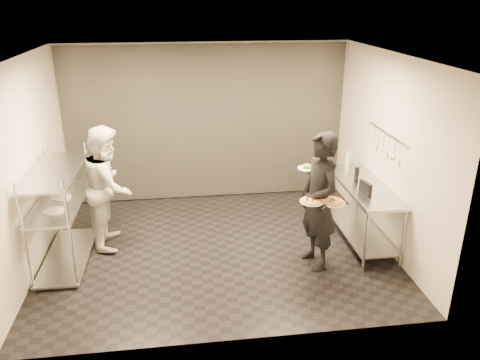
{
  "coord_description": "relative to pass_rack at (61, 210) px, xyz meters",
  "views": [
    {
      "loc": [
        -0.48,
        -6.09,
        3.53
      ],
      "look_at": [
        0.33,
        -0.03,
        1.1
      ],
      "focal_mm": 35.0,
      "sensor_mm": 36.0,
      "label": 1
    }
  ],
  "objects": [
    {
      "name": "bottle_green",
      "position": [
        4.33,
        0.7,
        0.29
      ],
      "size": [
        0.08,
        0.08,
        0.27
      ],
      "primitive_type": "cylinder",
      "color": "gray",
      "rests_on": "prep_counter"
    },
    {
      "name": "pos_monitor",
      "position": [
        4.21,
        -0.35,
        0.24
      ],
      "size": [
        0.1,
        0.26,
        0.18
      ],
      "primitive_type": "cube",
      "rotation": [
        0.0,
        0.0,
        0.18
      ],
      "color": "black",
      "rests_on": "prep_counter"
    },
    {
      "name": "chef",
      "position": [
        0.6,
        0.44,
        0.14
      ],
      "size": [
        0.7,
        0.89,
        1.83
      ],
      "primitive_type": "imported",
      "rotation": [
        0.0,
        0.0,
        1.56
      ],
      "color": "beige",
      "rests_on": "ground"
    },
    {
      "name": "pass_rack",
      "position": [
        0.0,
        0.0,
        0.0
      ],
      "size": [
        0.6,
        1.6,
        1.5
      ],
      "color": "silver",
      "rests_on": "ground"
    },
    {
      "name": "bottle_dark",
      "position": [
        4.25,
        0.11,
        0.27
      ],
      "size": [
        0.07,
        0.07,
        0.23
      ],
      "primitive_type": "cylinder",
      "color": "black",
      "rests_on": "prep_counter"
    },
    {
      "name": "utensil_rail",
      "position": [
        4.58,
        0.0,
        0.78
      ],
      "size": [
        0.07,
        1.2,
        0.31
      ],
      "color": "silver",
      "rests_on": "room_shell"
    },
    {
      "name": "salad_plate",
      "position": [
        3.38,
        -0.26,
        0.57
      ],
      "size": [
        0.25,
        0.25,
        0.07
      ],
      "color": "silver",
      "rests_on": "waiter"
    },
    {
      "name": "waiter",
      "position": [
        3.47,
        -0.59,
        0.19
      ],
      "size": [
        0.61,
        0.79,
        1.91
      ],
      "primitive_type": "imported",
      "rotation": [
        0.0,
        0.0,
        -1.33
      ],
      "color": "black",
      "rests_on": "ground"
    },
    {
      "name": "room_shell",
      "position": [
        2.15,
        1.18,
        0.63
      ],
      "size": [
        5.0,
        4.0,
        2.8
      ],
      "color": "black",
      "rests_on": "ground"
    },
    {
      "name": "bottle_clear",
      "position": [
        4.43,
        0.8,
        0.25
      ],
      "size": [
        0.06,
        0.06,
        0.21
      ],
      "primitive_type": "cylinder",
      "color": "gray",
      "rests_on": "prep_counter"
    },
    {
      "name": "pizza_plate_near",
      "position": [
        3.31,
        -0.79,
        0.3
      ],
      "size": [
        0.31,
        0.31,
        0.05
      ],
      "color": "silver",
      "rests_on": "waiter"
    },
    {
      "name": "prep_counter",
      "position": [
        4.33,
        0.0,
        -0.14
      ],
      "size": [
        0.6,
        1.8,
        0.92
      ],
      "color": "silver",
      "rests_on": "ground"
    },
    {
      "name": "pizza_plate_far",
      "position": [
        3.59,
        -0.78,
        0.27
      ],
      "size": [
        0.33,
        0.33,
        0.05
      ],
      "color": "silver",
      "rests_on": "waiter"
    }
  ]
}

